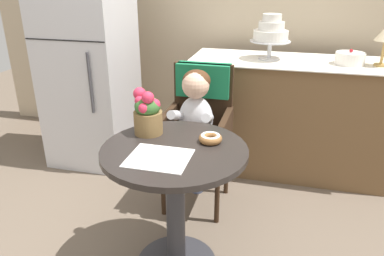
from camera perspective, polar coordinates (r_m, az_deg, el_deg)
name	(u,v)px	position (r m, az deg, el deg)	size (l,w,h in m)	color
cafe_table	(175,186)	(1.91, -2.61, -8.84)	(0.72, 0.72, 0.72)	#282321
wicker_chair	(200,113)	(2.47, 1.26, 2.28)	(0.42, 0.45, 0.95)	#332114
seated_child	(194,116)	(2.32, 0.38, 1.86)	(0.27, 0.32, 0.73)	silver
paper_napkin	(159,158)	(1.71, -5.10, -4.60)	(0.28, 0.25, 0.00)	white
donut_front	(210,138)	(1.86, 2.84, -1.52)	(0.12, 0.12, 0.04)	#936033
flower_vase	(148,112)	(1.94, -6.81, 2.38)	(0.16, 0.15, 0.24)	brown
display_counter	(289,116)	(3.04, 14.70, 1.75)	(1.56, 0.62, 0.90)	brown
tiered_cake_stand	(271,33)	(2.88, 12.01, 14.12)	(0.30, 0.30, 0.33)	silver
round_layer_cake	(350,58)	(2.90, 23.07, 9.81)	(0.20, 0.20, 0.11)	white
refrigerator	(89,61)	(3.13, -15.59, 9.87)	(0.64, 0.63, 1.70)	silver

